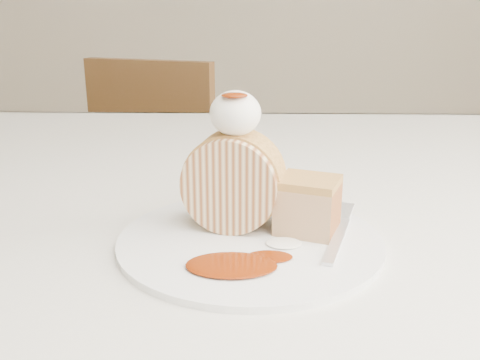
{
  "coord_description": "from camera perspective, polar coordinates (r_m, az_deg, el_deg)",
  "views": [
    {
      "loc": [
        0.04,
        -0.51,
        0.97
      ],
      "look_at": [
        0.02,
        -0.02,
        0.81
      ],
      "focal_mm": 40.0,
      "sensor_mm": 36.0,
      "label": 1
    }
  ],
  "objects": [
    {
      "name": "fork",
      "position": [
        0.52,
        10.32,
        -6.31
      ],
      "size": [
        0.06,
        0.15,
        0.0
      ],
      "primitive_type": "cube",
      "rotation": [
        0.0,
        0.0,
        -0.3
      ],
      "color": "silver",
      "rests_on": "plate"
    },
    {
      "name": "cake_chunk",
      "position": [
        0.53,
        7.24,
        -3.03
      ],
      "size": [
        0.07,
        0.07,
        0.05
      ],
      "primitive_type": "cube",
      "rotation": [
        0.0,
        0.0,
        -0.35
      ],
      "color": "tan",
      "rests_on": "plate"
    },
    {
      "name": "caramel_drizzle",
      "position": [
        0.49,
        -0.6,
        9.64
      ],
      "size": [
        0.02,
        0.02,
        0.01
      ],
      "primitive_type": "ellipsoid",
      "color": "#681E04",
      "rests_on": "whipped_cream"
    },
    {
      "name": "chair_far",
      "position": [
        1.7,
        -7.65,
        0.78
      ],
      "size": [
        0.5,
        0.5,
        0.83
      ],
      "rotation": [
        0.0,
        0.0,
        2.82
      ],
      "color": "brown",
      "rests_on": "ground"
    },
    {
      "name": "plate",
      "position": [
        0.52,
        1.08,
        -6.45
      ],
      "size": [
        0.33,
        0.33,
        0.01
      ],
      "primitive_type": "cylinder",
      "rotation": [
        0.0,
        0.0,
        -0.35
      ],
      "color": "white",
      "rests_on": "table"
    },
    {
      "name": "roulade_slice",
      "position": [
        0.53,
        -0.74,
        -0.17
      ],
      "size": [
        0.1,
        0.07,
        0.09
      ],
      "primitive_type": "cylinder",
      "rotation": [
        1.57,
        0.0,
        -0.19
      ],
      "color": "beige",
      "rests_on": "plate"
    },
    {
      "name": "whipped_cream",
      "position": [
        0.51,
        -0.5,
        7.13
      ],
      "size": [
        0.05,
        0.05,
        0.04
      ],
      "primitive_type": "ellipsoid",
      "color": "white",
      "rests_on": "roulade_slice"
    },
    {
      "name": "table",
      "position": [
        0.77,
        -1.16,
        -5.65
      ],
      "size": [
        1.4,
        0.9,
        0.75
      ],
      "color": "beige",
      "rests_on": "ground"
    },
    {
      "name": "caramel_pool",
      "position": [
        0.46,
        -0.93,
        -9.05
      ],
      "size": [
        0.09,
        0.08,
        0.0
      ],
      "primitive_type": null,
      "rotation": [
        0.0,
        0.0,
        -0.35
      ],
      "color": "#681E04",
      "rests_on": "plate"
    }
  ]
}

